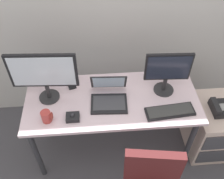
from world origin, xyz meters
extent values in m
plane|color=#46454B|center=(0.00, 0.00, 0.00)|extent=(8.00, 8.00, 0.00)
cube|color=silver|center=(0.00, 0.00, 0.74)|extent=(1.52, 0.66, 0.03)
cylinder|color=#2D2D33|center=(-0.70, -0.27, 0.36)|extent=(0.05, 0.05, 0.73)
cylinder|color=#2D2D33|center=(0.70, -0.27, 0.36)|extent=(0.05, 0.05, 0.73)
cylinder|color=#2D2D33|center=(-0.70, 0.27, 0.36)|extent=(0.05, 0.05, 0.73)
cylinder|color=#2D2D33|center=(0.70, 0.27, 0.36)|extent=(0.05, 0.05, 0.73)
cube|color=beige|center=(1.00, -0.05, 0.29)|extent=(0.42, 0.52, 0.59)
cube|color=#38383D|center=(1.00, -0.32, 0.42)|extent=(0.38, 0.01, 0.20)
cube|color=#38383D|center=(1.00, -0.32, 0.18)|extent=(0.38, 0.01, 0.20)
cube|color=black|center=(1.00, -0.07, 0.61)|extent=(0.17, 0.20, 0.06)
cube|color=black|center=(0.94, -0.07, 0.66)|extent=(0.05, 0.18, 0.04)
cube|color=gray|center=(1.02, -0.08, 0.64)|extent=(0.07, 0.08, 0.01)
cube|color=#521D1F|center=(0.23, -0.68, 0.75)|extent=(0.40, 0.12, 0.42)
cylinder|color=#262628|center=(-0.55, 0.06, 0.76)|extent=(0.18, 0.18, 0.01)
cylinder|color=#262628|center=(-0.55, 0.06, 0.84)|extent=(0.04, 0.04, 0.14)
cube|color=black|center=(-0.55, 0.06, 1.07)|extent=(0.55, 0.06, 0.33)
cube|color=silver|center=(-0.55, 0.05, 1.07)|extent=(0.51, 0.04, 0.29)
cylinder|color=#262628|center=(0.47, 0.07, 0.76)|extent=(0.18, 0.18, 0.01)
cylinder|color=#262628|center=(0.47, 0.07, 0.83)|extent=(0.04, 0.04, 0.13)
cube|color=black|center=(0.47, 0.07, 1.03)|extent=(0.39, 0.04, 0.27)
cube|color=#1E2333|center=(0.47, 0.06, 1.03)|extent=(0.36, 0.02, 0.24)
cube|color=black|center=(0.47, -0.19, 0.77)|extent=(0.42, 0.17, 0.02)
cube|color=#353535|center=(0.47, -0.19, 0.78)|extent=(0.39, 0.15, 0.01)
cube|color=black|center=(-0.03, -0.06, 0.77)|extent=(0.32, 0.24, 0.02)
cube|color=#38383D|center=(-0.03, -0.06, 0.78)|extent=(0.28, 0.18, 0.00)
cube|color=black|center=(-0.02, 0.09, 0.88)|extent=(0.31, 0.11, 0.21)
cube|color=silver|center=(-0.02, 0.08, 0.88)|extent=(0.28, 0.09, 0.18)
cube|color=black|center=(-0.34, -0.19, 0.78)|extent=(0.11, 0.09, 0.04)
sphere|color=#232328|center=(-0.34, -0.19, 0.80)|extent=(0.04, 0.04, 0.04)
cylinder|color=#A43431|center=(-0.54, -0.19, 0.81)|extent=(0.08, 0.08, 0.10)
torus|color=#94362F|center=(-0.50, -0.19, 0.81)|extent=(0.01, 0.07, 0.07)
cube|color=black|center=(-0.36, 0.21, 0.76)|extent=(0.10, 0.16, 0.01)
camera|label=1|loc=(-0.12, -1.50, 2.47)|focal=41.67mm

